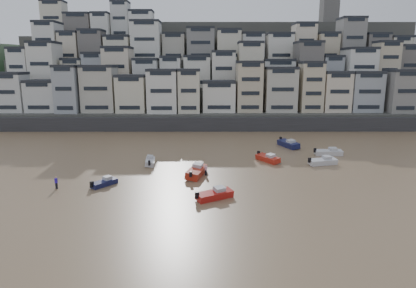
{
  "coord_description": "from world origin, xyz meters",
  "views": [
    {
      "loc": [
        8.19,
        -29.0,
        16.68
      ],
      "look_at": [
        8.36,
        30.0,
        4.0
      ],
      "focal_mm": 32.0,
      "sensor_mm": 36.0,
      "label": 1
    }
  ],
  "objects_px": {
    "boat_a": "(215,194)",
    "person_pink": "(206,170)",
    "boat_d": "(323,161)",
    "boat_g": "(329,151)",
    "boat_j": "(104,182)",
    "boat_i": "(288,143)",
    "person_blue": "(56,183)",
    "boat_c": "(196,170)",
    "boat_f": "(150,161)",
    "boat_e": "(268,157)"
  },
  "relations": [
    {
      "from": "boat_j",
      "to": "boat_a",
      "type": "bearing_deg",
      "value": -71.86
    },
    {
      "from": "boat_f",
      "to": "person_blue",
      "type": "relative_size",
      "value": 2.91
    },
    {
      "from": "boat_i",
      "to": "boat_g",
      "type": "bearing_deg",
      "value": 19.84
    },
    {
      "from": "boat_j",
      "to": "boat_e",
      "type": "height_order",
      "value": "boat_e"
    },
    {
      "from": "boat_i",
      "to": "boat_e",
      "type": "relative_size",
      "value": 1.19
    },
    {
      "from": "boat_a",
      "to": "boat_e",
      "type": "distance_m",
      "value": 20.93
    },
    {
      "from": "boat_c",
      "to": "person_pink",
      "type": "height_order",
      "value": "boat_c"
    },
    {
      "from": "boat_g",
      "to": "boat_e",
      "type": "relative_size",
      "value": 1.01
    },
    {
      "from": "boat_i",
      "to": "person_blue",
      "type": "xyz_separation_m",
      "value": [
        -37.46,
        -26.11,
        -0.01
      ]
    },
    {
      "from": "boat_c",
      "to": "boat_d",
      "type": "bearing_deg",
      "value": -60.31
    },
    {
      "from": "boat_f",
      "to": "boat_e",
      "type": "relative_size",
      "value": 0.93
    },
    {
      "from": "boat_c",
      "to": "boat_e",
      "type": "xyz_separation_m",
      "value": [
        12.3,
        8.52,
        -0.17
      ]
    },
    {
      "from": "boat_a",
      "to": "boat_e",
      "type": "height_order",
      "value": "boat_e"
    },
    {
      "from": "boat_d",
      "to": "person_pink",
      "type": "distance_m",
      "value": 20.78
    },
    {
      "from": "boat_f",
      "to": "boat_i",
      "type": "bearing_deg",
      "value": -68.72
    },
    {
      "from": "boat_c",
      "to": "person_pink",
      "type": "bearing_deg",
      "value": -64.54
    },
    {
      "from": "boat_g",
      "to": "boat_j",
      "type": "bearing_deg",
      "value": -155.33
    },
    {
      "from": "boat_i",
      "to": "boat_f",
      "type": "xyz_separation_m",
      "value": [
        -26.5,
        -13.61,
        -0.19
      ]
    },
    {
      "from": "boat_i",
      "to": "person_pink",
      "type": "bearing_deg",
      "value": -60.73
    },
    {
      "from": "boat_a",
      "to": "person_pink",
      "type": "distance_m",
      "value": 10.4
    },
    {
      "from": "person_blue",
      "to": "person_pink",
      "type": "distance_m",
      "value": 21.41
    },
    {
      "from": "boat_c",
      "to": "boat_f",
      "type": "height_order",
      "value": "boat_c"
    },
    {
      "from": "boat_a",
      "to": "person_pink",
      "type": "xyz_separation_m",
      "value": [
        -1.13,
        10.34,
        0.14
      ]
    },
    {
      "from": "boat_j",
      "to": "person_blue",
      "type": "bearing_deg",
      "value": 138.36
    },
    {
      "from": "boat_a",
      "to": "person_blue",
      "type": "relative_size",
      "value": 3.08
    },
    {
      "from": "boat_c",
      "to": "boat_f",
      "type": "distance_m",
      "value": 10.41
    },
    {
      "from": "person_blue",
      "to": "person_pink",
      "type": "height_order",
      "value": "same"
    },
    {
      "from": "boat_j",
      "to": "person_pink",
      "type": "height_order",
      "value": "person_pink"
    },
    {
      "from": "boat_c",
      "to": "boat_g",
      "type": "distance_m",
      "value": 27.7
    },
    {
      "from": "person_pink",
      "to": "boat_j",
      "type": "bearing_deg",
      "value": -160.62
    },
    {
      "from": "boat_g",
      "to": "boat_a",
      "type": "xyz_separation_m",
      "value": [
        -21.86,
        -23.04,
        -0.02
      ]
    },
    {
      "from": "boat_c",
      "to": "boat_i",
      "type": "xyz_separation_m",
      "value": [
        18.43,
        20.18,
        -0.03
      ]
    },
    {
      "from": "boat_c",
      "to": "boat_i",
      "type": "height_order",
      "value": "boat_c"
    },
    {
      "from": "boat_d",
      "to": "boat_i",
      "type": "distance_m",
      "value": 14.1
    },
    {
      "from": "boat_g",
      "to": "boat_f",
      "type": "height_order",
      "value": "boat_g"
    },
    {
      "from": "boat_f",
      "to": "person_blue",
      "type": "height_order",
      "value": "person_blue"
    },
    {
      "from": "boat_i",
      "to": "boat_f",
      "type": "bearing_deg",
      "value": -83.02
    },
    {
      "from": "boat_e",
      "to": "person_blue",
      "type": "xyz_separation_m",
      "value": [
        -31.33,
        -14.45,
        0.13
      ]
    },
    {
      "from": "boat_d",
      "to": "boat_g",
      "type": "height_order",
      "value": "boat_g"
    },
    {
      "from": "boat_i",
      "to": "boat_g",
      "type": "height_order",
      "value": "boat_i"
    },
    {
      "from": "boat_i",
      "to": "boat_a",
      "type": "distance_m",
      "value": 34.1
    },
    {
      "from": "boat_i",
      "to": "boat_f",
      "type": "distance_m",
      "value": 29.79
    },
    {
      "from": "boat_e",
      "to": "boat_i",
      "type": "bearing_deg",
      "value": 120.8
    },
    {
      "from": "person_blue",
      "to": "boat_c",
      "type": "bearing_deg",
      "value": 17.3
    },
    {
      "from": "boat_i",
      "to": "person_blue",
      "type": "relative_size",
      "value": 3.71
    },
    {
      "from": "boat_j",
      "to": "person_blue",
      "type": "relative_size",
      "value": 2.47
    },
    {
      "from": "boat_a",
      "to": "person_blue",
      "type": "bearing_deg",
      "value": 138.74
    },
    {
      "from": "boat_d",
      "to": "boat_i",
      "type": "relative_size",
      "value": 0.83
    },
    {
      "from": "boat_i",
      "to": "person_blue",
      "type": "bearing_deg",
      "value": -75.33
    },
    {
      "from": "boat_c",
      "to": "boat_g",
      "type": "bearing_deg",
      "value": -48.92
    }
  ]
}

